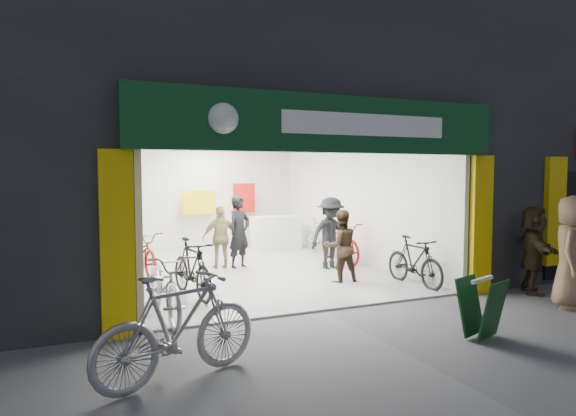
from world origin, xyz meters
TOP-DOWN VIEW (x-y plane):
  - ground at (0.00, 0.00)m, footprint 60.00×60.00m
  - building at (0.91, 4.99)m, footprint 17.00×10.27m
  - bike_left_front at (-2.50, 0.60)m, footprint 0.78×2.06m
  - bike_left_midfront at (-1.80, 1.79)m, footprint 0.75×1.86m
  - bike_left_midback at (-2.33, 4.42)m, footprint 1.00×1.95m
  - bike_left_back at (-2.50, 4.45)m, footprint 0.70×1.71m
  - bike_right_front at (2.50, 0.93)m, footprint 0.53×1.69m
  - bike_right_mid at (2.50, 3.94)m, footprint 0.72×1.97m
  - bike_right_back at (2.50, 5.15)m, footprint 0.73×1.74m
  - parked_bike at (-2.80, -1.83)m, footprint 2.09×1.16m
  - customer_a at (-0.11, 4.15)m, footprint 0.75×0.66m
  - customer_b at (1.30, 1.80)m, footprint 0.79×0.65m
  - customer_c at (1.80, 3.14)m, footprint 1.18×0.79m
  - customer_d at (-0.53, 4.20)m, footprint 0.92×0.45m
  - pedestrian_near at (3.89, -1.47)m, footprint 1.11×0.97m
  - pedestrian_far at (4.21, -0.42)m, footprint 1.29×1.53m
  - sandwich_board at (1.32, -2.06)m, footprint 0.67×0.68m

SIDE VIEW (x-z plane):
  - ground at x=0.00m, z-range 0.00..0.00m
  - sandwich_board at x=1.32m, z-range 0.04..0.86m
  - bike_left_midback at x=-2.33m, z-range 0.00..0.98m
  - bike_left_back at x=-2.50m, z-range 0.00..1.00m
  - bike_right_front at x=2.50m, z-range 0.00..1.01m
  - bike_right_back at x=2.50m, z-range 0.00..1.01m
  - bike_right_mid at x=2.50m, z-range 0.00..1.03m
  - bike_left_front at x=-2.50m, z-range 0.00..1.07m
  - bike_left_midfront at x=-1.80m, z-range 0.00..1.09m
  - parked_bike at x=-2.80m, z-range 0.00..1.21m
  - customer_d at x=-0.53m, z-range 0.00..1.51m
  - customer_b at x=1.30m, z-range 0.00..1.52m
  - pedestrian_far at x=4.21m, z-range 0.00..1.65m
  - customer_c at x=1.80m, z-range 0.00..1.71m
  - customer_a at x=-0.11m, z-range 0.00..1.74m
  - pedestrian_near at x=3.89m, z-range 0.00..1.91m
  - building at x=0.91m, z-range 0.31..8.31m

